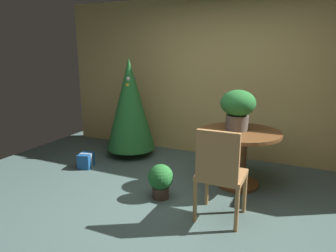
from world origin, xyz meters
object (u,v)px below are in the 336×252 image
gift_box_blue (86,160)px  flower_vase (238,107)px  wooden_chair_near (220,171)px  round_dining_table (239,149)px  potted_plant (161,180)px  holiday_tree (130,104)px

gift_box_blue → flower_vase: bearing=9.8°
flower_vase → wooden_chair_near: (0.06, -1.02, -0.48)m
round_dining_table → potted_plant: (-0.77, -0.75, -0.27)m
wooden_chair_near → potted_plant: wooden_chair_near is taller
wooden_chair_near → holiday_tree: (-1.91, 1.42, 0.33)m
wooden_chair_near → gift_box_blue: size_ratio=3.59×
gift_box_blue → potted_plant: 1.54m
wooden_chair_near → potted_plant: 0.86m
round_dining_table → potted_plant: bearing=-135.7°
gift_box_blue → potted_plant: (1.48, -0.43, 0.13)m
flower_vase → holiday_tree: 1.90m
round_dining_table → holiday_tree: size_ratio=0.63×
potted_plant → gift_box_blue: bearing=163.9°
round_dining_table → wooden_chair_near: size_ratio=1.04×
flower_vase → potted_plant: (-0.71, -0.81, -0.81)m
flower_vase → gift_box_blue: 2.41m
round_dining_table → gift_box_blue: round_dining_table is taller
holiday_tree → potted_plant: holiday_tree is taller
wooden_chair_near → potted_plant: (-0.77, 0.22, -0.32)m
flower_vase → holiday_tree: size_ratio=0.32×
flower_vase → round_dining_table: bearing=-43.8°
flower_vase → gift_box_blue: (-2.19, -0.38, -0.93)m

